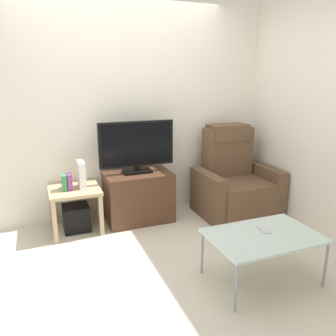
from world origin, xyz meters
TOP-DOWN VIEW (x-y plane):
  - ground_plane at (0.00, 0.00)m, footprint 6.40×6.40m
  - wall_back at (0.00, 1.13)m, footprint 6.40×0.06m
  - wall_side at (1.88, 0.00)m, footprint 0.06×4.48m
  - tv_stand at (0.12, 0.82)m, footprint 0.76×0.49m
  - television at (0.12, 0.84)m, footprint 0.87×0.20m
  - recliner_armchair at (1.33, 0.66)m, footprint 0.98×0.78m
  - side_table at (-0.61, 0.81)m, footprint 0.54×0.54m
  - subwoofer_box at (-0.61, 0.81)m, footprint 0.28×0.28m
  - book_leftmost at (-0.71, 0.79)m, footprint 0.05×0.13m
  - book_middle at (-0.65, 0.79)m, footprint 0.05×0.12m
  - game_console at (-0.52, 0.82)m, footprint 0.07×0.20m
  - coffee_table at (0.72, -0.75)m, footprint 0.90×0.60m
  - cell_phone at (0.78, -0.68)m, footprint 0.09×0.16m

SIDE VIEW (x-z plane):
  - ground_plane at x=0.00m, z-range 0.00..0.00m
  - subwoofer_box at x=-0.61m, z-range 0.00..0.28m
  - tv_stand at x=0.12m, z-range 0.00..0.59m
  - recliner_armchair at x=1.33m, z-range -0.17..0.91m
  - coffee_table at x=0.72m, z-range 0.18..0.60m
  - side_table at x=-0.61m, z-range 0.17..0.65m
  - cell_phone at x=0.78m, z-range 0.42..0.43m
  - book_leftmost at x=-0.71m, z-range 0.49..0.66m
  - book_middle at x=-0.65m, z-range 0.49..0.66m
  - game_console at x=-0.52m, z-range 0.49..0.78m
  - television at x=0.12m, z-range 0.60..1.20m
  - wall_back at x=0.00m, z-range 0.00..2.60m
  - wall_side at x=1.88m, z-range 0.00..2.60m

